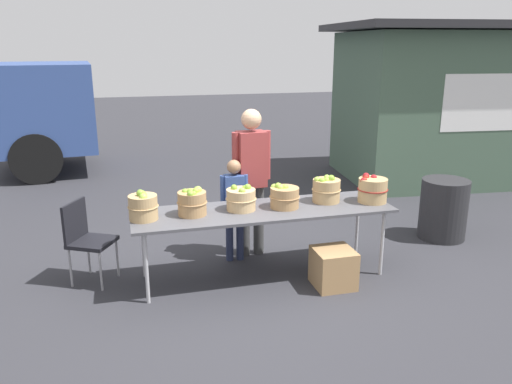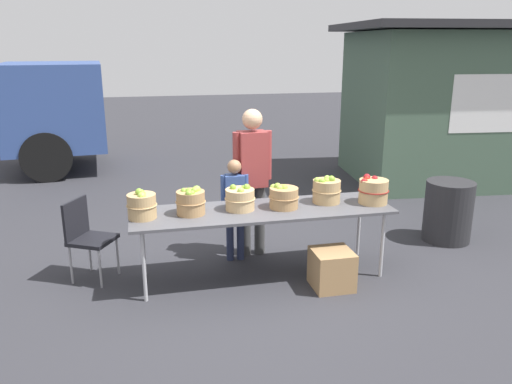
% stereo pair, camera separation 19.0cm
% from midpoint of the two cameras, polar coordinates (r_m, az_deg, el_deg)
% --- Properties ---
extents(ground_plane, '(40.00, 40.00, 0.00)m').
position_cam_midpoint_polar(ground_plane, '(5.55, -0.19, -9.31)').
color(ground_plane, '#2D2D33').
extents(market_table, '(2.70, 0.76, 0.75)m').
position_cam_midpoint_polar(market_table, '(5.28, -0.20, -2.31)').
color(market_table, '#4C4C51').
rests_on(market_table, ground).
extents(apple_basket_green_0, '(0.30, 0.30, 0.30)m').
position_cam_midpoint_polar(apple_basket_green_0, '(5.06, -13.60, -1.58)').
color(apple_basket_green_0, tan).
rests_on(apple_basket_green_0, market_table).
extents(apple_basket_green_1, '(0.30, 0.30, 0.28)m').
position_cam_midpoint_polar(apple_basket_green_1, '(5.11, -8.23, -1.14)').
color(apple_basket_green_1, '#A87F51').
rests_on(apple_basket_green_1, market_table).
extents(apple_basket_green_2, '(0.32, 0.32, 0.26)m').
position_cam_midpoint_polar(apple_basket_green_2, '(5.22, -2.73, -0.79)').
color(apple_basket_green_2, tan).
rests_on(apple_basket_green_2, market_table).
extents(apple_basket_green_3, '(0.32, 0.32, 0.26)m').
position_cam_midpoint_polar(apple_basket_green_3, '(5.30, 2.14, -0.50)').
color(apple_basket_green_3, '#A87F51').
rests_on(apple_basket_green_3, market_table).
extents(apple_basket_green_4, '(0.32, 0.32, 0.30)m').
position_cam_midpoint_polar(apple_basket_green_4, '(5.52, 6.90, 0.25)').
color(apple_basket_green_4, tan).
rests_on(apple_basket_green_4, market_table).
extents(apple_basket_red_0, '(0.33, 0.33, 0.31)m').
position_cam_midpoint_polar(apple_basket_red_0, '(5.60, 11.96, 0.27)').
color(apple_basket_red_0, tan).
rests_on(apple_basket_red_0, market_table).
extents(vendor_adult, '(0.45, 0.25, 1.71)m').
position_cam_midpoint_polar(vendor_adult, '(5.77, -1.46, 2.33)').
color(vendor_adult, '#3F3F3F').
rests_on(vendor_adult, ground).
extents(child_customer, '(0.31, 0.17, 1.18)m').
position_cam_midpoint_polar(child_customer, '(5.69, -3.40, -1.16)').
color(child_customer, '#262D4C').
rests_on(child_customer, ground).
extents(food_kiosk, '(3.77, 3.23, 2.74)m').
position_cam_midpoint_polar(food_kiosk, '(9.80, 18.62, 9.53)').
color(food_kiosk, '#47604C').
rests_on(food_kiosk, ground).
extents(folding_chair, '(0.54, 0.54, 0.86)m').
position_cam_midpoint_polar(folding_chair, '(5.54, -19.50, -4.61)').
color(folding_chair, black).
rests_on(folding_chair, ground).
extents(trash_barrel, '(0.59, 0.59, 0.76)m').
position_cam_midpoint_polar(trash_barrel, '(6.84, 19.53, -1.82)').
color(trash_barrel, '#262628').
rests_on(trash_barrel, ground).
extents(produce_crate, '(0.40, 0.40, 0.40)m').
position_cam_midpoint_polar(produce_crate, '(5.29, 7.64, -8.43)').
color(produce_crate, '#A87F51').
rests_on(produce_crate, ground).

